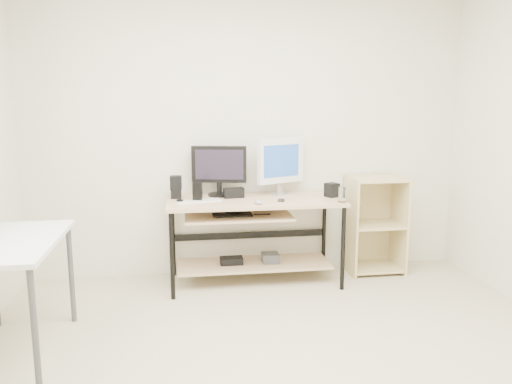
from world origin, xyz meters
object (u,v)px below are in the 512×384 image
Objects in this scene: black_monitor at (219,167)px; audio_controller at (197,192)px; white_imac at (281,162)px; desk at (252,223)px; shelf_unit at (373,223)px; side_table at (7,253)px.

black_monitor reaches higher than audio_controller.
white_imac is at bearing 8.87° from black_monitor.
desk is at bearing -174.67° from white_imac.
black_monitor is 0.55m from white_imac.
side_table is at bearing -156.67° from shelf_unit.
desk and side_table have the same top height.
desk is at bearing -172.23° from shelf_unit.
white_imac is at bearing 25.59° from audio_controller.
white_imac reaches higher than desk.
side_table is 1.90m from black_monitor.
side_table is 2.33m from white_imac.
shelf_unit is 1.86× the size of black_monitor.
desk is 1.19m from shelf_unit.
white_imac is at bearing 179.55° from shelf_unit.
side_table is 6.35× the size of audio_controller.
black_monitor is (-0.26, 0.19, 0.47)m from desk.
black_monitor is at bearing 143.30° from desk.
black_monitor is (1.39, 1.26, 0.33)m from side_table.
white_imac is (0.29, 0.17, 0.51)m from desk.
side_table is (-1.65, -1.06, 0.13)m from desk.
desk is 3.09× the size of black_monitor.
shelf_unit is 1.77× the size of white_imac.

